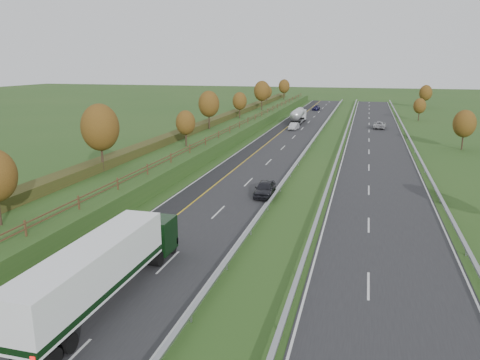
% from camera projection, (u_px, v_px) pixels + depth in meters
% --- Properties ---
extents(ground, '(400.00, 400.00, 0.00)m').
position_uv_depth(ground, '(321.00, 154.00, 73.24)').
color(ground, '#284B1A').
rests_on(ground, ground).
extents(near_carriageway, '(10.50, 200.00, 0.04)m').
position_uv_depth(near_carriageway, '(277.00, 146.00, 79.93)').
color(near_carriageway, '#232325').
rests_on(near_carriageway, ground).
extents(far_carriageway, '(10.50, 200.00, 0.04)m').
position_uv_depth(far_carriageway, '(377.00, 151.00, 75.78)').
color(far_carriageway, '#232325').
rests_on(far_carriageway, ground).
extents(hard_shoulder, '(3.00, 200.00, 0.04)m').
position_uv_depth(hard_shoulder, '(255.00, 145.00, 80.87)').
color(hard_shoulder, black).
rests_on(hard_shoulder, ground).
extents(lane_markings, '(26.75, 200.00, 0.01)m').
position_uv_depth(lane_markings, '(314.00, 148.00, 78.20)').
color(lane_markings, silver).
rests_on(lane_markings, near_carriageway).
extents(embankment_left, '(12.00, 200.00, 2.00)m').
position_uv_depth(embankment_left, '(205.00, 138.00, 82.96)').
color(embankment_left, '#284B1A').
rests_on(embankment_left, ground).
extents(hedge_left, '(2.20, 180.00, 1.10)m').
position_uv_depth(hedge_left, '(194.00, 129.00, 83.08)').
color(hedge_left, '#343B18').
rests_on(hedge_left, embankment_left).
extents(fence_left, '(0.12, 189.06, 1.20)m').
position_uv_depth(fence_left, '(228.00, 129.00, 81.02)').
color(fence_left, '#422B19').
rests_on(fence_left, embankment_left).
extents(median_barrier_near, '(0.32, 200.00, 0.71)m').
position_uv_depth(median_barrier_near, '(310.00, 145.00, 78.35)').
color(median_barrier_near, gray).
rests_on(median_barrier_near, ground).
extents(median_barrier_far, '(0.32, 200.00, 0.71)m').
position_uv_depth(median_barrier_far, '(341.00, 146.00, 77.07)').
color(median_barrier_far, gray).
rests_on(median_barrier_far, ground).
extents(outer_barrier_far, '(0.32, 200.00, 0.71)m').
position_uv_depth(outer_barrier_far, '(415.00, 149.00, 74.17)').
color(outer_barrier_far, gray).
rests_on(outer_barrier_far, ground).
extents(trees_left, '(6.64, 164.30, 7.66)m').
position_uv_depth(trees_left, '(200.00, 109.00, 78.39)').
color(trees_left, '#2D2116').
rests_on(trees_left, embankment_left).
extents(trees_far, '(8.45, 118.60, 7.12)m').
position_uv_depth(trees_far, '(442.00, 110.00, 98.74)').
color(trees_far, '#2D2116').
rests_on(trees_far, ground).
extents(box_lorry, '(2.58, 16.28, 4.06)m').
position_uv_depth(box_lorry, '(103.00, 267.00, 27.57)').
color(box_lorry, black).
rests_on(box_lorry, near_carriageway).
extents(road_tanker, '(2.40, 11.22, 3.46)m').
position_uv_depth(road_tanker, '(298.00, 115.00, 109.70)').
color(road_tanker, silver).
rests_on(road_tanker, near_carriageway).
extents(car_dark_near, '(2.10, 4.88, 1.64)m').
position_uv_depth(car_dark_near, '(265.00, 188.00, 50.24)').
color(car_dark_near, black).
rests_on(car_dark_near, near_carriageway).
extents(car_silver_mid, '(1.87, 4.55, 1.47)m').
position_uv_depth(car_silver_mid, '(294.00, 126.00, 99.33)').
color(car_silver_mid, '#B1B1B6').
rests_on(car_silver_mid, near_carriageway).
extents(car_small_far, '(2.12, 4.60, 1.30)m').
position_uv_depth(car_small_far, '(316.00, 108.00, 139.40)').
color(car_small_far, '#131137').
rests_on(car_small_far, near_carriageway).
extents(car_oncoming, '(2.84, 5.62, 1.52)m').
position_uv_depth(car_oncoming, '(380.00, 125.00, 101.24)').
color(car_oncoming, '#A7A6AB').
rests_on(car_oncoming, far_carriageway).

